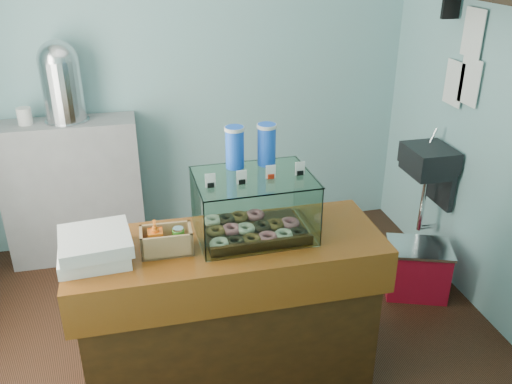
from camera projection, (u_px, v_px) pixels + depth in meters
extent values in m
plane|color=black|center=(224.00, 346.00, 3.36)|extent=(3.50, 3.50, 0.00)
cube|color=#80B6BB|center=(184.00, 68.00, 4.08)|extent=(3.50, 0.04, 2.80)
cube|color=#80B6BB|center=(308.00, 312.00, 1.44)|extent=(3.50, 0.04, 2.80)
cube|color=black|center=(429.00, 158.00, 3.78)|extent=(0.30, 0.35, 0.15)
cube|color=black|center=(442.00, 182.00, 3.89)|extent=(0.04, 0.30, 0.35)
cylinder|color=silver|center=(433.00, 136.00, 3.83)|extent=(0.02, 0.02, 0.12)
cylinder|color=silver|center=(423.00, 202.00, 3.93)|extent=(0.04, 0.04, 0.45)
cube|color=black|center=(451.00, 4.00, 3.50)|extent=(0.12, 0.03, 0.18)
cube|color=white|center=(470.00, 82.00, 3.49)|extent=(0.01, 0.21, 0.30)
cube|color=white|center=(454.00, 83.00, 3.66)|extent=(0.01, 0.21, 0.30)
cube|color=white|center=(473.00, 33.00, 3.40)|extent=(0.01, 0.21, 0.30)
cube|color=#41220C|center=(230.00, 316.00, 2.96)|extent=(1.50, 0.56, 0.84)
cube|color=#51290A|center=(228.00, 246.00, 2.77)|extent=(1.60, 0.60, 0.06)
cube|color=#51290A|center=(239.00, 297.00, 2.57)|extent=(1.60, 0.04, 0.18)
cube|color=gray|center=(74.00, 191.00, 4.10)|extent=(1.00, 0.32, 1.10)
cube|color=black|center=(254.00, 231.00, 2.82)|extent=(0.53, 0.38, 0.02)
torus|color=beige|center=(221.00, 244.00, 2.65)|extent=(0.10, 0.10, 0.03)
torus|color=black|center=(237.00, 242.00, 2.67)|extent=(0.10, 0.10, 0.03)
torus|color=brown|center=(252.00, 240.00, 2.69)|extent=(0.10, 0.10, 0.03)
torus|color=#D36378|center=(268.00, 238.00, 2.71)|extent=(0.10, 0.10, 0.03)
torus|color=beige|center=(283.00, 236.00, 2.73)|extent=(0.10, 0.10, 0.03)
torus|color=black|center=(298.00, 234.00, 2.74)|extent=(0.10, 0.10, 0.03)
torus|color=brown|center=(216.00, 232.00, 2.76)|extent=(0.10, 0.10, 0.03)
torus|color=#D36378|center=(231.00, 230.00, 2.78)|extent=(0.10, 0.10, 0.03)
torus|color=beige|center=(246.00, 228.00, 2.80)|extent=(0.10, 0.10, 0.03)
torus|color=black|center=(261.00, 226.00, 2.82)|extent=(0.10, 0.10, 0.03)
torus|color=brown|center=(276.00, 224.00, 2.83)|extent=(0.10, 0.10, 0.03)
torus|color=#D36378|center=(290.00, 222.00, 2.85)|extent=(0.10, 0.10, 0.03)
torus|color=beige|center=(211.00, 220.00, 2.87)|extent=(0.10, 0.10, 0.03)
torus|color=black|center=(226.00, 219.00, 2.89)|extent=(0.10, 0.10, 0.03)
torus|color=brown|center=(241.00, 217.00, 2.91)|extent=(0.10, 0.10, 0.03)
torus|color=#D36378|center=(255.00, 215.00, 2.93)|extent=(0.10, 0.10, 0.03)
cube|color=white|center=(265.00, 225.00, 2.57)|extent=(0.58, 0.02, 0.32)
cube|color=white|center=(244.00, 189.00, 2.94)|extent=(0.58, 0.02, 0.32)
cube|color=white|center=(198.00, 213.00, 2.69)|extent=(0.02, 0.42, 0.32)
cube|color=white|center=(307.00, 200.00, 2.82)|extent=(0.02, 0.42, 0.32)
cube|color=white|center=(254.00, 177.00, 2.69)|extent=(0.60, 0.45, 0.01)
cube|color=white|center=(210.00, 179.00, 2.57)|extent=(0.05, 0.01, 0.07)
cube|color=black|center=(210.00, 183.00, 2.58)|extent=(0.03, 0.02, 0.02)
cube|color=white|center=(241.00, 176.00, 2.61)|extent=(0.05, 0.01, 0.07)
cube|color=black|center=(241.00, 180.00, 2.62)|extent=(0.03, 0.02, 0.02)
cube|color=white|center=(271.00, 173.00, 2.64)|extent=(0.05, 0.01, 0.07)
cube|color=#B6240E|center=(271.00, 177.00, 2.65)|extent=(0.03, 0.02, 0.02)
cube|color=white|center=(301.00, 169.00, 2.68)|extent=(0.05, 0.01, 0.07)
cube|color=black|center=(301.00, 174.00, 2.69)|extent=(0.03, 0.02, 0.02)
cylinder|color=blue|center=(235.00, 147.00, 2.75)|extent=(0.09, 0.09, 0.22)
cylinder|color=silver|center=(234.00, 129.00, 2.70)|extent=(0.10, 0.10, 0.02)
cylinder|color=blue|center=(267.00, 144.00, 2.78)|extent=(0.09, 0.09, 0.22)
cylinder|color=silver|center=(267.00, 126.00, 2.74)|extent=(0.10, 0.10, 0.02)
cube|color=tan|center=(167.00, 250.00, 2.66)|extent=(0.25, 0.16, 0.01)
cube|color=tan|center=(167.00, 248.00, 2.58)|extent=(0.25, 0.02, 0.12)
cube|color=tan|center=(166.00, 234.00, 2.70)|extent=(0.25, 0.02, 0.12)
cube|color=tan|center=(142.00, 243.00, 2.61)|extent=(0.02, 0.15, 0.12)
cube|color=tan|center=(191.00, 238.00, 2.66)|extent=(0.02, 0.15, 0.12)
imported|color=orange|center=(156.00, 236.00, 2.61)|extent=(0.07, 0.08, 0.16)
cylinder|color=#3E9127|center=(179.00, 239.00, 2.65)|extent=(0.06, 0.06, 0.10)
cylinder|color=silver|center=(178.00, 229.00, 2.62)|extent=(0.05, 0.05, 0.01)
cube|color=silver|center=(95.00, 252.00, 2.59)|extent=(0.35, 0.35, 0.07)
cube|color=silver|center=(95.00, 241.00, 2.56)|extent=(0.36, 0.36, 0.07)
cylinder|color=silver|center=(67.00, 120.00, 3.88)|extent=(0.31, 0.31, 0.01)
cylinder|color=silver|center=(63.00, 91.00, 3.79)|extent=(0.28, 0.28, 0.42)
sphere|color=silver|center=(58.00, 60.00, 3.70)|extent=(0.28, 0.28, 0.28)
cube|color=#AB0D22|center=(417.00, 270.00, 3.80)|extent=(0.49, 0.43, 0.36)
cube|color=silver|center=(420.00, 247.00, 3.72)|extent=(0.51, 0.45, 0.02)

